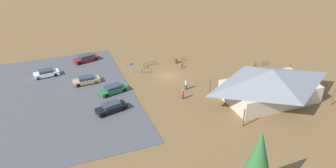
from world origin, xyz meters
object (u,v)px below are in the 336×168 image
bicycle_orange_yard_left (255,65)px  car_maroon_aisle_side (86,58)px  trash_bin (176,61)px  car_green_by_curb (113,89)px  pine_midwest (259,154)px  car_tan_near_entry (86,80)px  bicycle_black_yard_center (265,63)px  bicycle_white_edge_north (146,71)px  visitor_near_lot (183,94)px  visitor_crossing_yard (186,85)px  car_white_second_row (46,73)px  car_black_end_stall (111,107)px  bicycle_green_edge_south (182,66)px  bicycle_teal_yard_right (153,63)px  bicycle_silver_trailside (145,65)px  bike_pavilion (271,83)px  bicycle_yellow_yard_front (183,60)px  lot_sign (131,67)px

bicycle_orange_yard_left → car_maroon_aisle_side: (30.05, -14.40, 0.37)m
trash_bin → car_green_by_curb: (14.31, 7.54, 0.28)m
pine_midwest → car_tan_near_entry: size_ratio=1.75×
bicycle_black_yard_center → car_maroon_aisle_side: car_maroon_aisle_side is taller
bicycle_white_edge_north → visitor_near_lot: bearing=102.1°
bicycle_white_edge_north → bicycle_black_yard_center: bearing=167.2°
trash_bin → visitor_crossing_yard: bearing=76.1°
bicycle_black_yard_center → car_white_second_row: bearing=-14.3°
car_white_second_row → car_green_by_curb: size_ratio=0.90×
car_black_end_stall → visitor_near_lot: bearing=178.3°
bicycle_green_edge_south → visitor_crossing_yard: bearing=70.6°
bicycle_teal_yard_right → visitor_near_lot: bearing=90.7°
bicycle_silver_trailside → car_white_second_row: (18.03, -2.52, 0.35)m
bicycle_teal_yard_right → car_black_end_stall: car_black_end_stall is taller
bike_pavilion → car_green_by_curb: size_ratio=3.26×
bicycle_yellow_yard_front → visitor_near_lot: visitor_near_lot is taller
bike_pavilion → lot_sign: bearing=-43.8°
pine_midwest → car_white_second_row: (18.63, -37.51, -4.67)m
car_maroon_aisle_side → bicycle_orange_yard_left: bearing=154.4°
car_tan_near_entry → car_black_end_stall: bearing=101.0°
bicycle_silver_trailside → car_black_end_stall: car_black_end_stall is taller
bicycle_yellow_yard_front → bicycle_silver_trailside: 7.93m
bicycle_green_edge_south → car_tan_near_entry: bearing=0.1°
bike_pavilion → bicycle_teal_yard_right: (12.88, -19.42, -2.45)m
lot_sign → car_tan_near_entry: 8.55m
bicycle_green_edge_south → bicycle_yellow_yard_front: bearing=-118.0°
car_green_by_curb → bicycle_silver_trailside: bearing=-135.5°
bicycle_black_yard_center → car_white_second_row: car_white_second_row is taller
bicycle_black_yard_center → car_maroon_aisle_side: (32.31, -14.53, 0.36)m
bicycle_silver_trailside → bicycle_white_edge_north: bearing=76.1°
car_maroon_aisle_side → bicycle_white_edge_north: bearing=135.7°
car_maroon_aisle_side → lot_sign: bearing=128.9°
car_tan_near_entry → visitor_crossing_yard: (-15.27, 8.21, 0.20)m
bicycle_green_edge_south → bicycle_silver_trailside: bearing=-24.3°
bicycle_silver_trailside → car_black_end_stall: 16.64m
visitor_near_lot → pine_midwest: bearing=86.8°
trash_bin → bicycle_silver_trailside: trash_bin is taller
pine_midwest → car_black_end_stall: 24.20m
lot_sign → bicycle_silver_trailside: bearing=-150.3°
trash_bin → bicycle_orange_yard_left: bearing=152.2°
bicycle_teal_yard_right → car_maroon_aisle_side: (11.89, -6.31, 0.36)m
trash_bin → visitor_near_lot: size_ratio=0.52×
bicycle_teal_yard_right → visitor_crossing_yard: size_ratio=1.02×
car_black_end_stall → visitor_near_lot: 11.44m
bicycle_yellow_yard_front → visitor_crossing_yard: size_ratio=0.83×
bike_pavilion → trash_bin: 20.40m
bicycle_silver_trailside → car_maroon_aisle_side: size_ratio=0.33×
bicycle_teal_yard_right → bike_pavilion: bearing=123.6°
bike_pavilion → lot_sign: size_ratio=7.40×
pine_midwest → bicycle_white_edge_north: pine_midwest is taller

